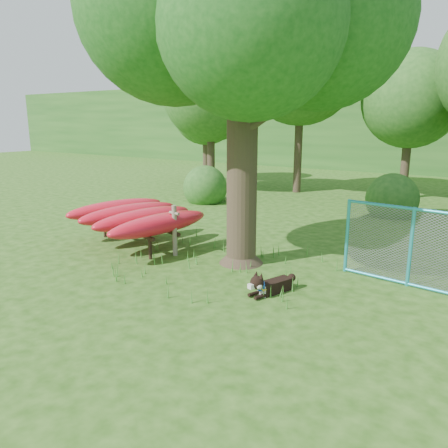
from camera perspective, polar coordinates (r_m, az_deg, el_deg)
The scene contains 13 objects.
ground at distance 9.29m, azimuth -5.22°, elevation -7.27°, with size 80.00×80.00×0.00m, color #1F490E.
wooden_post at distance 10.77m, azimuth -6.47°, elevation -0.67°, with size 0.35×0.14×1.27m.
kayak_rack at distance 11.81m, azimuth -11.34°, elevation 1.06°, with size 3.55×3.82×1.05m.
husky_dog at distance 8.52m, azimuth 5.93°, elevation -7.95°, with size 0.57×1.09×0.51m.
fence_section at distance 9.43m, azimuth 23.20°, elevation -2.81°, with size 2.77×0.41×2.71m.
wildflower_clump at distance 8.30m, azimuth 5.21°, elevation -8.67°, with size 0.09×0.09×0.20m.
bg_tree_a at distance 20.63m, azimuth -1.77°, elevation 16.74°, with size 4.40×4.40×6.70m.
bg_tree_b at distance 20.70m, azimuth 10.07°, elevation 19.67°, with size 5.20×5.20×8.22m.
bg_tree_c at distance 20.13m, azimuth 23.28°, elevation 14.71°, with size 4.00×4.00×6.12m.
bg_tree_f at distance 24.50m, azimuth -2.41°, elevation 14.43°, with size 3.60×3.60×5.55m.
shrub_left at distance 17.99m, azimuth -2.46°, elevation 2.88°, with size 1.80×1.80×1.80m, color #23561B.
shrub_mid at distance 16.42m, azimuth 20.93°, elevation 1.00°, with size 1.80×1.80×1.80m, color #23561B.
wooded_hillside at distance 35.14m, azimuth 25.59°, elevation 11.65°, with size 80.00×12.00×6.00m, color #23561B.
Camera 1 is at (5.55, -6.70, 3.27)m, focal length 35.00 mm.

